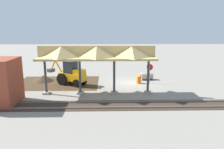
{
  "coord_description": "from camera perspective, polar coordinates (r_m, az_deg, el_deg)",
  "views": [
    {
      "loc": [
        2.82,
        25.74,
        6.74
      ],
      "look_at": [
        2.26,
        2.4,
        1.6
      ],
      "focal_mm": 35.0,
      "sensor_mm": 36.0,
      "label": 1
    }
  ],
  "objects": [
    {
      "name": "platform_canopy",
      "position": [
        21.72,
        -4.0,
        5.55
      ],
      "size": [
        11.59,
        3.2,
        4.9
      ],
      "color": "#9E998E",
      "rests_on": "ground"
    },
    {
      "name": "ground_plane",
      "position": [
        26.76,
        4.71,
        -2.21
      ],
      "size": [
        120.0,
        120.0,
        0.0
      ],
      "primitive_type": "plane",
      "color": "gray"
    },
    {
      "name": "dirt_mound",
      "position": [
        28.91,
        -17.43,
        -1.64
      ],
      "size": [
        5.3,
        5.3,
        1.47
      ],
      "primitive_type": "cone",
      "color": "#42301E",
      "rests_on": "ground"
    },
    {
      "name": "traffic_barrel",
      "position": [
        26.62,
        7.01,
        -1.34
      ],
      "size": [
        0.56,
        0.56,
        0.9
      ],
      "primitive_type": "cylinder",
      "color": "orange",
      "rests_on": "ground"
    },
    {
      "name": "concrete_pipe",
      "position": [
        28.55,
        8.97,
        -0.44
      ],
      "size": [
        1.67,
        1.2,
        0.92
      ],
      "color": "#9E9384",
      "rests_on": "ground"
    },
    {
      "name": "dirt_work_zone",
      "position": [
        27.55,
        -14.02,
        -2.11
      ],
      "size": [
        9.93,
        7.0,
        0.01
      ],
      "primitive_type": "cube",
      "color": "#42301E",
      "rests_on": "ground"
    },
    {
      "name": "backhoe",
      "position": [
        26.1,
        -10.62,
        0.1
      ],
      "size": [
        5.04,
        3.55,
        2.82
      ],
      "color": "orange",
      "rests_on": "ground"
    },
    {
      "name": "stop_sign",
      "position": [
        26.65,
        9.83,
        1.33
      ],
      "size": [
        0.72,
        0.3,
        2.36
      ],
      "color": "gray",
      "rests_on": "ground"
    },
    {
      "name": "rail_tracks",
      "position": [
        19.42,
        7.12,
        -7.9
      ],
      "size": [
        60.0,
        2.58,
        0.15
      ],
      "color": "slate",
      "rests_on": "ground"
    }
  ]
}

